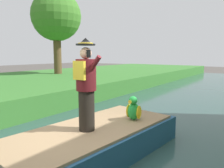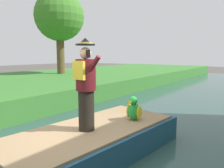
{
  "view_description": "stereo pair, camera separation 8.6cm",
  "coord_description": "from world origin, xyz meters",
  "px_view_note": "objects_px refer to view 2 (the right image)",
  "views": [
    {
      "loc": [
        2.92,
        -2.94,
        2.25
      ],
      "look_at": [
        0.22,
        0.82,
        1.61
      ],
      "focal_mm": 34.92,
      "sensor_mm": 36.0,
      "label": 1
    },
    {
      "loc": [
        2.99,
        -2.89,
        2.25
      ],
      "look_at": [
        0.22,
        0.82,
        1.61
      ],
      "focal_mm": 34.92,
      "sensor_mm": 36.0,
      "label": 2
    }
  ],
  "objects_px": {
    "boat": "(92,141)",
    "person_pirate": "(86,85)",
    "parrot_plush": "(134,110)",
    "tree_broad": "(59,17)"
  },
  "relations": [
    {
      "from": "person_pirate",
      "to": "parrot_plush",
      "type": "height_order",
      "value": "person_pirate"
    },
    {
      "from": "tree_broad",
      "to": "person_pirate",
      "type": "bearing_deg",
      "value": -37.7
    },
    {
      "from": "parrot_plush",
      "to": "tree_broad",
      "type": "height_order",
      "value": "tree_broad"
    },
    {
      "from": "person_pirate",
      "to": "parrot_plush",
      "type": "bearing_deg",
      "value": 56.25
    },
    {
      "from": "parrot_plush",
      "to": "tree_broad",
      "type": "distance_m",
      "value": 11.78
    },
    {
      "from": "person_pirate",
      "to": "tree_broad",
      "type": "distance_m",
      "value": 11.88
    },
    {
      "from": "boat",
      "to": "parrot_plush",
      "type": "distance_m",
      "value": 1.21
    },
    {
      "from": "boat",
      "to": "person_pirate",
      "type": "distance_m",
      "value": 1.25
    },
    {
      "from": "boat",
      "to": "person_pirate",
      "type": "height_order",
      "value": "person_pirate"
    },
    {
      "from": "boat",
      "to": "person_pirate",
      "type": "relative_size",
      "value": 2.35
    }
  ]
}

